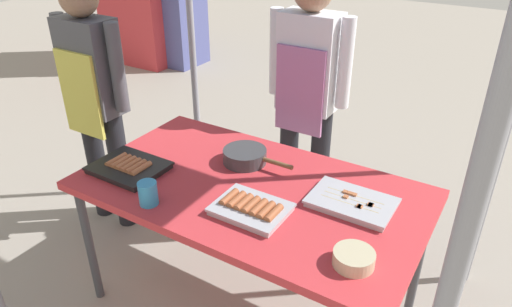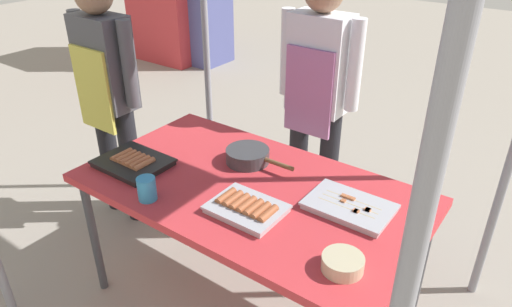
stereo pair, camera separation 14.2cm
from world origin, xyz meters
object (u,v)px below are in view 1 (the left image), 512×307
Objects in this scene: tray_meat_skewers at (352,202)px; customer_nearby at (94,90)px; drink_cup_near_edge at (148,193)px; vendor_woman at (308,87)px; tray_pork_links at (129,167)px; tray_grilled_sausages at (251,208)px; stall_table at (250,196)px; condiment_bowl at (354,258)px; cooking_wok at (245,156)px.

tray_meat_skewers is 0.23× the size of customer_nearby.
drink_cup_near_edge is 1.05m from customer_nearby.
customer_nearby is at bearing 31.68° from vendor_woman.
tray_grilled_sausages is at bearing 1.48° from tray_pork_links.
stall_table is 0.66m from condiment_bowl.
cooking_wok is (-0.60, 0.08, 0.02)m from tray_meat_skewers.
tray_meat_skewers is (0.35, 0.27, -0.01)m from tray_grilled_sausages.
customer_nearby is (-1.21, 0.18, 0.23)m from stall_table.
tray_meat_skewers is 0.97m from vendor_woman.
cooking_wok reaches higher than tray_meat_skewers.
condiment_bowl is 1.32m from vendor_woman.
condiment_bowl is 0.10× the size of vendor_woman.
tray_pork_links is 0.32m from drink_cup_near_edge.
tray_pork_links is at bearing -140.21° from cooking_wok.
drink_cup_near_edge is (-0.16, -0.53, 0.02)m from cooking_wok.
vendor_woman reaches higher than tray_pork_links.
customer_nearby is at bearing 149.66° from drink_cup_near_edge.
tray_grilled_sausages is 0.82× the size of cooking_wok.
stall_table is at bearing 49.31° from drink_cup_near_edge.
cooking_wok reaches higher than stall_table.
vendor_woman reaches higher than customer_nearby.
condiment_bowl is at bearing -13.32° from customer_nearby.
tray_pork_links reaches higher than stall_table.
cooking_wok is at bearing 88.84° from vendor_woman.
customer_nearby reaches higher than cooking_wok.
drink_cup_near_edge is 0.07× the size of vendor_woman.
tray_meat_skewers is 3.37× the size of drink_cup_near_edge.
cooking_wok is at bearing 39.79° from tray_pork_links.
vendor_woman is (0.18, 1.20, 0.14)m from drink_cup_near_edge.
tray_meat_skewers is at bearing 112.08° from condiment_bowl.
condiment_bowl is at bearing -8.98° from tray_grilled_sausages.
drink_cup_near_edge is at bearing -29.80° from tray_pork_links.
cooking_wok is 0.24× the size of vendor_woman.
drink_cup_near_edge reaches higher than condiment_bowl.
drink_cup_near_edge is at bearing -30.34° from customer_nearby.
cooking_wok reaches higher than tray_grilled_sausages.
drink_cup_near_edge reaches higher than tray_pork_links.
cooking_wok is 0.24× the size of customer_nearby.
condiment_bowl is (0.74, -0.43, -0.01)m from cooking_wok.
condiment_bowl is at bearing -22.64° from stall_table.
tray_grilled_sausages is 2.89× the size of drink_cup_near_edge.
tray_meat_skewers is (0.46, 0.10, 0.07)m from stall_table.
cooking_wok reaches higher than tray_pork_links.
tray_pork_links is 2.24× the size of condiment_bowl.
tray_grilled_sausages is 0.86× the size of tray_meat_skewers.
cooking_wok is at bearing 125.82° from tray_grilled_sausages.
vendor_woman is at bearing 123.65° from condiment_bowl.
customer_nearby reaches higher than tray_meat_skewers.
cooking_wok is 0.55m from drink_cup_near_edge.
tray_meat_skewers is 0.23× the size of vendor_woman.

